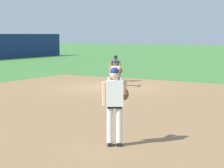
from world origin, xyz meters
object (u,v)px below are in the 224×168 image
at_px(baseball, 119,99).
at_px(first_baseman, 116,72).
at_px(pitcher, 115,102).
at_px(umpire, 116,67).
at_px(first_base_bag, 109,86).

bearing_deg(baseball, first_baseman, 32.27).
xyz_separation_m(baseball, pitcher, (-6.16, -3.49, 1.02)).
relative_size(baseball, umpire, 0.05).
distance_m(pitcher, first_baseman, 11.50).
height_order(first_base_bag, umpire, umpire).
xyz_separation_m(pitcher, first_baseman, (9.90, 5.85, -0.33)).
height_order(baseball, umpire, umpire).
distance_m(first_base_bag, umpire, 2.50).
bearing_deg(first_baseman, pitcher, -149.43).
xyz_separation_m(first_base_bag, baseball, (-3.47, -2.57, -0.01)).
xyz_separation_m(first_base_bag, pitcher, (-9.64, -6.06, 1.01)).
xyz_separation_m(first_base_bag, umpire, (2.20, 0.93, 0.75)).
bearing_deg(pitcher, umpire, 30.57).
bearing_deg(baseball, pitcher, -150.49).
xyz_separation_m(first_base_bag, first_baseman, (0.27, -0.21, 0.69)).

